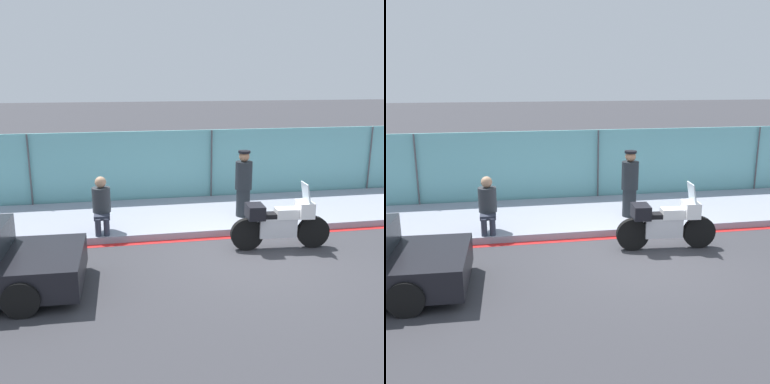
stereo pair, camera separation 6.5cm
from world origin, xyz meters
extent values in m
plane|color=#38383D|center=(0.00, 0.00, 0.00)|extent=(120.00, 120.00, 0.00)
cube|color=#8E93A3|center=(0.00, 2.83, 0.08)|extent=(38.66, 3.11, 0.17)
cube|color=red|center=(0.00, 1.19, 0.00)|extent=(38.66, 0.18, 0.01)
cube|color=#6BB2B7|center=(0.00, 4.48, 1.09)|extent=(36.72, 0.08, 2.17)
cylinder|color=#4C4C51|center=(-5.20, 4.38, 1.09)|extent=(0.05, 0.05, 2.17)
cylinder|color=#4C4C51|center=(0.00, 4.38, 1.09)|extent=(0.05, 0.05, 2.17)
cylinder|color=#4C4C51|center=(5.20, 4.38, 1.09)|extent=(0.05, 0.05, 2.17)
cylinder|color=black|center=(1.38, 0.26, 0.36)|extent=(0.72, 0.19, 0.71)
cylinder|color=black|center=(-0.12, 0.38, 0.36)|extent=(0.72, 0.19, 0.71)
cube|color=silver|center=(0.55, 0.33, 0.50)|extent=(0.84, 0.34, 0.44)
cube|color=white|center=(0.76, 0.31, 0.81)|extent=(0.54, 0.35, 0.22)
cube|color=black|center=(0.46, 0.33, 0.77)|extent=(0.62, 0.33, 0.10)
cube|color=white|center=(1.15, 0.28, 0.89)|extent=(0.36, 0.50, 0.34)
cube|color=silver|center=(1.15, 0.28, 1.27)|extent=(0.14, 0.43, 0.42)
cube|color=black|center=(0.05, 0.36, 0.87)|extent=(0.40, 0.53, 0.30)
cylinder|color=#1E2328|center=(0.36, 2.27, 0.53)|extent=(0.36, 0.36, 0.72)
cylinder|color=#1E2328|center=(0.36, 2.27, 1.25)|extent=(0.43, 0.43, 0.72)
sphere|color=#A37556|center=(0.36, 2.27, 1.74)|extent=(0.27, 0.27, 0.27)
cylinder|color=black|center=(0.36, 2.27, 1.86)|extent=(0.31, 0.31, 0.06)
cylinder|color=#2D3342|center=(-3.32, 1.39, 0.37)|extent=(0.14, 0.14, 0.41)
cylinder|color=#2D3342|center=(-3.13, 1.39, 0.37)|extent=(0.14, 0.14, 0.41)
cube|color=#2D3342|center=(-3.23, 1.60, 0.57)|extent=(0.36, 0.41, 0.10)
cylinder|color=#2D3338|center=(-3.23, 1.80, 0.91)|extent=(0.42, 0.42, 0.58)
sphere|color=tan|center=(-3.23, 1.80, 1.33)|extent=(0.26, 0.26, 0.26)
cylinder|color=black|center=(-4.41, 0.05, 0.30)|extent=(0.61, 0.24, 0.60)
cylinder|color=black|center=(-4.47, -1.69, 0.30)|extent=(0.61, 0.24, 0.60)
camera|label=1|loc=(-2.99, -8.51, 3.71)|focal=42.00mm
camera|label=2|loc=(-2.93, -8.52, 3.71)|focal=42.00mm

